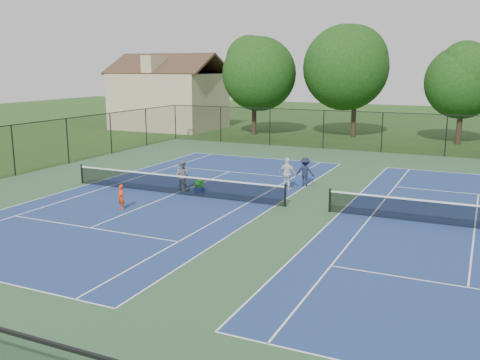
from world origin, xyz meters
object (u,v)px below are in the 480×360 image
at_px(bystander_a, 287,174).
at_px(ball_crate, 199,190).
at_px(tree_back_b, 356,63).
at_px(instructor, 183,176).
at_px(tree_back_c, 463,77).
at_px(tree_back_a, 254,70).
at_px(ball_hopper, 199,184).
at_px(clapboard_house, 169,98).
at_px(child_player, 121,197).
at_px(bystander_b, 305,172).

distance_m(bystander_a, ball_crate, 4.67).
bearing_deg(tree_back_b, instructor, -96.91).
bearing_deg(tree_back_b, bystander_a, -85.35).
bearing_deg(tree_back_c, tree_back_a, -176.82).
bearing_deg(tree_back_c, ball_hopper, -114.47).
distance_m(clapboard_house, instructor, 29.00).
xyz_separation_m(tree_back_c, instructor, (-12.04, -24.11, -4.69)).
bearing_deg(ball_crate, bystander_a, 33.35).
relative_size(tree_back_b, bystander_a, 5.90).
relative_size(tree_back_c, instructor, 5.30).
bearing_deg(tree_back_a, child_player, -78.95).
xyz_separation_m(child_player, ball_hopper, (1.61, 4.33, -0.09)).
height_order(tree_back_a, ball_hopper, tree_back_a).
bearing_deg(tree_back_a, ball_crate, -73.23).
bearing_deg(instructor, tree_back_a, -75.06).
bearing_deg(ball_hopper, tree_back_a, 106.77).
xyz_separation_m(tree_back_c, child_player, (-12.62, -28.52, -4.91)).
bearing_deg(instructor, clapboard_house, -56.02).
xyz_separation_m(bystander_a, bystander_b, (0.54, 1.30, -0.07)).
distance_m(tree_back_b, clapboard_house, 19.35).
height_order(child_player, instructor, instructor).
bearing_deg(tree_back_c, child_player, -113.87).
height_order(tree_back_b, clapboard_house, tree_back_b).
relative_size(tree_back_b, ball_crate, 24.03).
distance_m(tree_back_b, child_player, 30.35).
bearing_deg(tree_back_b, child_player, -97.00).
relative_size(tree_back_c, bystander_b, 5.41).
distance_m(tree_back_b, ball_hopper, 26.00).
bearing_deg(bystander_b, instructor, 29.99).
relative_size(bystander_a, ball_hopper, 4.63).
distance_m(tree_back_a, child_player, 28.57).
bearing_deg(bystander_b, tree_back_b, -88.28).
height_order(tree_back_a, bystander_b, tree_back_a).
bearing_deg(tree_back_b, clapboard_house, -176.99).
height_order(child_player, ball_hopper, child_player).
bearing_deg(ball_crate, instructor, 175.47).
bearing_deg(bystander_b, clapboard_house, -48.25).
distance_m(bystander_b, ball_crate, 5.87).
distance_m(clapboard_house, bystander_a, 30.14).
xyz_separation_m(clapboard_house, instructor, (15.96, -24.11, -2.30)).
distance_m(tree_back_c, ball_hopper, 27.05).
bearing_deg(tree_back_a, ball_hopper, -73.23).
bearing_deg(child_player, instructor, 107.37).
bearing_deg(ball_crate, tree_back_b, 85.43).
height_order(tree_back_a, tree_back_b, tree_back_b).
bearing_deg(clapboard_house, child_player, -61.67).
bearing_deg(child_player, bystander_b, 78.50).
xyz_separation_m(tree_back_a, instructor, (5.96, -23.11, -5.25)).
bearing_deg(clapboard_house, ball_crate, -54.92).
relative_size(instructor, bystander_b, 1.02).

